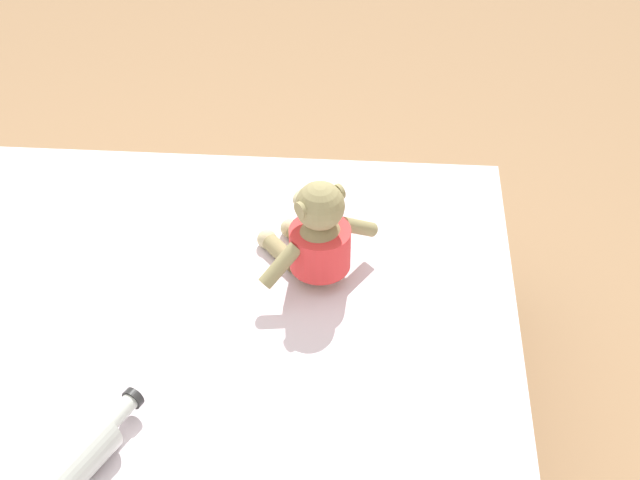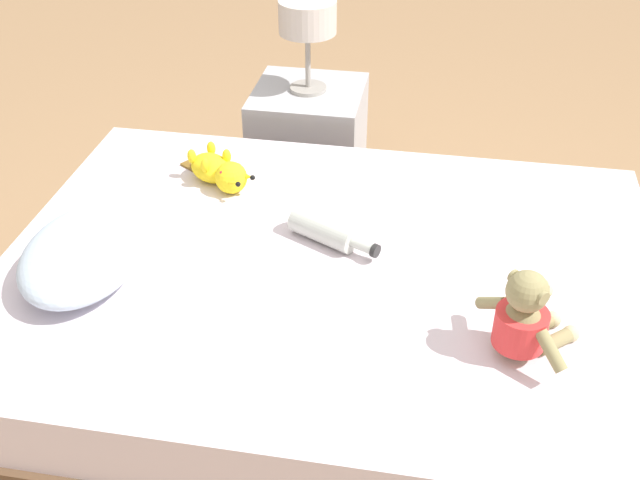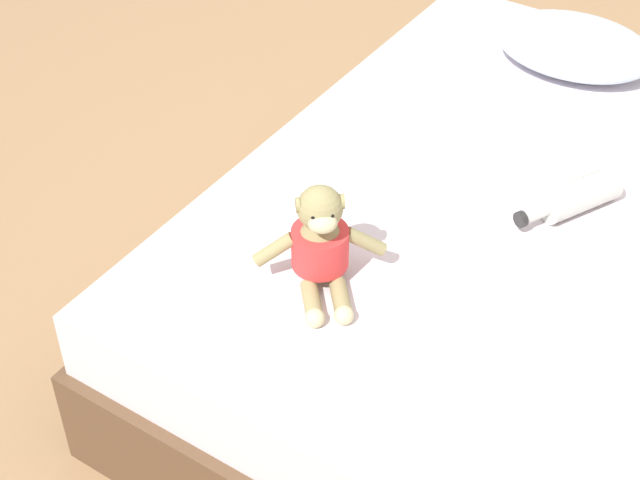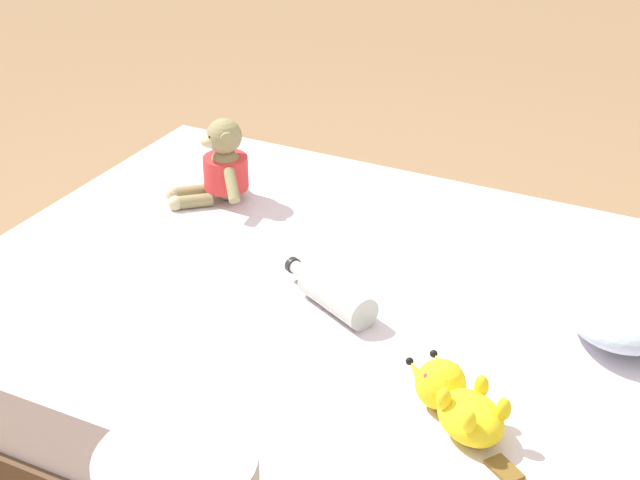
{
  "view_description": "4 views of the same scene",
  "coord_description": "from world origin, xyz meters",
  "px_view_note": "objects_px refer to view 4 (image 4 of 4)",
  "views": [
    {
      "loc": [
        -0.37,
        0.87,
        1.72
      ],
      "look_at": [
        -0.27,
        -0.49,
        0.55
      ],
      "focal_mm": 51.44,
      "sensor_mm": 36.0,
      "label": 1
    },
    {
      "loc": [
        -1.65,
        -0.27,
        1.69
      ],
      "look_at": [
        0.02,
        0.03,
        0.5
      ],
      "focal_mm": 43.23,
      "sensor_mm": 36.0,
      "label": 2
    },
    {
      "loc": [
        0.58,
        -1.8,
        1.89
      ],
      "look_at": [
        -0.27,
        -0.49,
        0.55
      ],
      "focal_mm": 55.58,
      "sensor_mm": 36.0,
      "label": 3
    },
    {
      "loc": [
        1.8,
        0.85,
        1.66
      ],
      "look_at": [
        0.03,
        -0.05,
        0.57
      ],
      "focal_mm": 55.8,
      "sensor_mm": 36.0,
      "label": 4
    }
  ],
  "objects_px": {
    "plush_yellow_creature": "(458,402)",
    "pillow": "(633,294)",
    "bed": "(342,365)",
    "plush_monkey": "(222,167)",
    "glass_bottle": "(335,294)"
  },
  "relations": [
    {
      "from": "plush_yellow_creature",
      "to": "glass_bottle",
      "type": "height_order",
      "value": "plush_yellow_creature"
    },
    {
      "from": "plush_yellow_creature",
      "to": "bed",
      "type": "bearing_deg",
      "value": -130.59
    },
    {
      "from": "pillow",
      "to": "glass_bottle",
      "type": "relative_size",
      "value": 1.69
    },
    {
      "from": "pillow",
      "to": "plush_yellow_creature",
      "type": "height_order",
      "value": "pillow"
    },
    {
      "from": "pillow",
      "to": "glass_bottle",
      "type": "height_order",
      "value": "pillow"
    },
    {
      "from": "plush_yellow_creature",
      "to": "pillow",
      "type": "bearing_deg",
      "value": 156.65
    },
    {
      "from": "pillow",
      "to": "glass_bottle",
      "type": "bearing_deg",
      "value": -66.98
    },
    {
      "from": "pillow",
      "to": "glass_bottle",
      "type": "distance_m",
      "value": 0.65
    },
    {
      "from": "plush_yellow_creature",
      "to": "glass_bottle",
      "type": "xyz_separation_m",
      "value": [
        -0.25,
        -0.38,
        -0.01
      ]
    },
    {
      "from": "pillow",
      "to": "plush_yellow_creature",
      "type": "distance_m",
      "value": 0.55
    },
    {
      "from": "plush_monkey",
      "to": "glass_bottle",
      "type": "distance_m",
      "value": 0.64
    },
    {
      "from": "bed",
      "to": "plush_monkey",
      "type": "height_order",
      "value": "plush_monkey"
    },
    {
      "from": "pillow",
      "to": "plush_monkey",
      "type": "bearing_deg",
      "value": -95.46
    },
    {
      "from": "pillow",
      "to": "glass_bottle",
      "type": "xyz_separation_m",
      "value": [
        0.26,
        -0.6,
        -0.03
      ]
    },
    {
      "from": "bed",
      "to": "plush_yellow_creature",
      "type": "bearing_deg",
      "value": 49.41
    }
  ]
}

